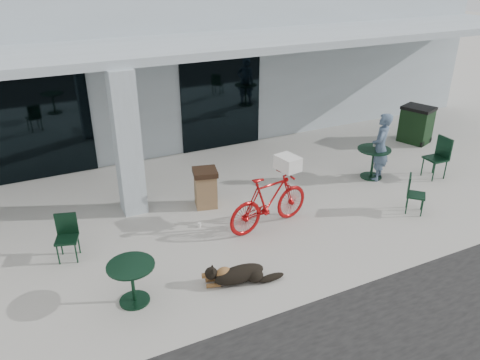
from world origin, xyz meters
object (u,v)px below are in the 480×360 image
cafe_table_far (373,163)px  trash_receptacle (206,188)px  bicycle (269,201)px  cafe_chair_near (67,239)px  dog (239,273)px  cafe_chair_far_b (436,158)px  person (380,147)px  cafe_chair_far_a (416,195)px  wheeled_bin (416,124)px  cafe_table_near (133,283)px

cafe_table_far → trash_receptacle: size_ratio=0.93×
bicycle → cafe_chair_near: (-3.88, 0.60, -0.15)m
dog → trash_receptacle: (0.52, 2.80, 0.26)m
cafe_chair_near → cafe_chair_far_b: 8.81m
cafe_table_far → person: person is taller
dog → cafe_chair_far_a: (4.51, 0.54, 0.25)m
trash_receptacle → wheeled_bin: 7.25m
cafe_chair_near → person: bearing=18.5°
cafe_chair_far_a → cafe_chair_far_b: cafe_chair_far_b is taller
cafe_table_far → cafe_chair_far_a: 1.86m
wheeled_bin → cafe_chair_near: bearing=169.9°
cafe_table_far → wheeled_bin: bearing=26.7°
cafe_chair_near → person: size_ratio=0.51×
person → cafe_chair_far_b: bearing=118.6°
cafe_table_far → wheeled_bin: (2.84, 1.43, 0.16)m
person → cafe_table_near: bearing=-23.1°
bicycle → person: 3.68m
cafe_table_near → cafe_chair_far_b: (8.02, 1.39, 0.17)m
cafe_table_near → wheeled_bin: (9.46, 3.51, 0.19)m
cafe_table_near → cafe_table_far: size_ratio=0.93×
cafe_table_near → person: 6.97m
cafe_chair_far_b → person: 1.49m
dog → cafe_chair_near: bearing=157.7°
bicycle → wheeled_bin: 6.79m
dog → trash_receptacle: trash_receptacle is taller
bicycle → cafe_chair_near: bearing=71.5°
cafe_table_near → cafe_chair_far_b: size_ratio=0.73×
cafe_chair_near → trash_receptacle: size_ratio=0.98×
bicycle → cafe_chair_far_a: bearing=-114.9°
wheeled_bin → dog: bearing=-173.8°
cafe_table_near → person: bearing=16.2°
bicycle → wheeled_bin: size_ratio=1.79×
bicycle → dog: 1.99m
cafe_chair_near → cafe_table_far: bearing=19.5°
cafe_chair_far_a → trash_receptacle: bearing=106.3°
cafe_chair_near → cafe_chair_far_b: size_ratio=0.83×
cafe_table_far → dog: bearing=-154.0°
cafe_chair_far_a → trash_receptacle: size_ratio=0.97×
cafe_chair_near → wheeled_bin: size_ratio=0.79×
person → trash_receptacle: size_ratio=1.94×
cafe_chair_far_a → wheeled_bin: bearing=1.3°
cafe_chair_far_b → cafe_chair_near: bearing=-90.0°
cafe_chair_far_b → wheeled_bin: wheeled_bin is taller
cafe_chair_far_b → person: size_ratio=0.61×
cafe_chair_near → wheeled_bin: (10.24, 1.80, 0.11)m
bicycle → cafe_chair_far_b: size_ratio=1.87×
cafe_table_near → trash_receptacle: size_ratio=0.87×
dog → wheeled_bin: 8.60m
dog → cafe_chair_far_b: (6.27, 1.69, 0.35)m
trash_receptacle → wheeled_bin: wheeled_bin is taller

